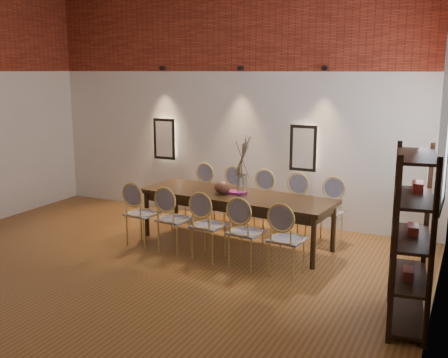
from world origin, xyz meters
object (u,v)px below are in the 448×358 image
at_px(chair_near_d, 246,232).
at_px(chair_far_b, 228,197).
at_px(chair_far_a, 198,193).
at_px(bowl, 222,187).
at_px(chair_near_c, 209,225).
at_px(chair_far_e, 328,212).
at_px(book, 237,193).
at_px(shelving_rack, 411,238).
at_px(dining_table, 236,219).
at_px(chair_near_a, 142,213).
at_px(chair_far_d, 292,207).
at_px(vase, 242,185).
at_px(chair_far_c, 259,202).
at_px(chair_near_e, 287,239).
at_px(chair_near_b, 174,219).

xyz_separation_m(chair_near_d, chair_far_b, (-1.02, 1.58, 0.00)).
bearing_deg(chair_near_d, chair_far_a, 139.32).
xyz_separation_m(chair_far_b, bowl, (0.30, -0.82, 0.37)).
bearing_deg(chair_near_c, chair_far_e, 52.21).
bearing_deg(chair_far_a, chair_far_b, 180.00).
bearing_deg(bowl, chair_far_e, 25.27).
xyz_separation_m(book, shelving_rack, (2.60, -1.56, 0.14)).
distance_m(dining_table, chair_near_a, 1.37).
bearing_deg(chair_near_c, dining_table, 90.00).
relative_size(dining_table, chair_near_d, 3.07).
bearing_deg(chair_far_a, chair_far_e, 180.00).
xyz_separation_m(chair_far_d, book, (-0.64, -0.66, 0.30)).
bearing_deg(vase, chair_far_c, 92.60).
xyz_separation_m(chair_near_c, bowl, (-0.14, 0.71, 0.37)).
bearing_deg(chair_near_a, chair_near_e, 0.00).
distance_m(chair_near_c, chair_near_e, 1.15).
relative_size(chair_far_b, chair_far_c, 1.00).
bearing_deg(chair_near_e, chair_far_d, 111.19).
bearing_deg(chair_near_a, chair_near_d, 0.00).
bearing_deg(chair_near_e, bowl, 152.92).
xyz_separation_m(vase, shelving_rack, (2.49, -1.51, 0.00)).
xyz_separation_m(dining_table, chair_far_c, (0.07, 0.74, 0.09)).
xyz_separation_m(chair_near_a, book, (1.21, 0.67, 0.30)).
distance_m(dining_table, chair_far_e, 1.37).
distance_m(chair_far_d, vase, 0.98).
bearing_deg(bowl, dining_table, 8.77).
distance_m(chair_near_a, chair_far_d, 2.28).
relative_size(chair_far_c, shelving_rack, 0.52).
relative_size(chair_far_b, bowl, 3.92).
xyz_separation_m(chair_far_c, book, (-0.07, -0.71, 0.30)).
distance_m(bowl, book, 0.23).
distance_m(chair_near_a, chair_near_b, 0.58).
bearing_deg(chair_far_d, chair_far_b, -0.00).
height_order(chair_near_c, chair_near_e, same).
height_order(dining_table, chair_near_b, chair_near_b).
bearing_deg(vase, shelving_rack, -31.27).
bearing_deg(chair_far_c, chair_far_a, -0.00).
distance_m(dining_table, chair_far_b, 0.95).
bearing_deg(chair_far_c, dining_table, 90.00).
bearing_deg(shelving_rack, chair_near_a, 158.94).
distance_m(chair_near_b, book, 1.01).
height_order(chair_near_b, chair_far_e, same).
relative_size(dining_table, chair_far_c, 3.07).
xyz_separation_m(dining_table, chair_near_e, (1.08, -0.84, 0.09)).
bearing_deg(vase, chair_far_e, 30.16).
height_order(chair_far_b, bowl, chair_far_b).
xyz_separation_m(chair_far_c, chair_far_e, (1.15, -0.10, 0.00)).
bearing_deg(chair_near_c, chair_near_d, 0.00).
bearing_deg(chair_near_d, dining_table, 127.79).
relative_size(chair_far_b, chair_far_e, 1.00).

